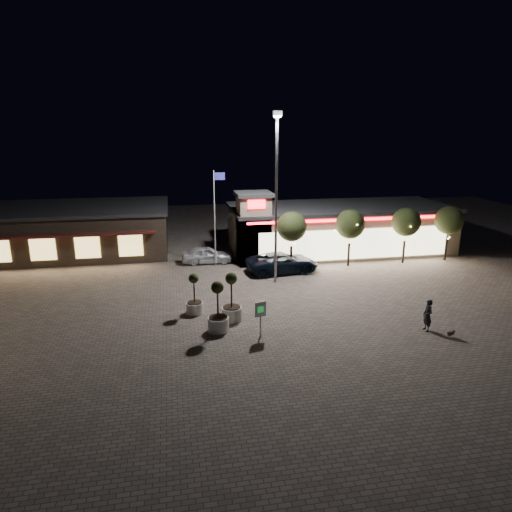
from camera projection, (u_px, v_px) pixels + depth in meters
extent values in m
plane|color=#73675D|center=(273.00, 328.00, 26.55)|extent=(90.00, 90.00, 0.00)
cube|color=gray|center=(339.00, 230.00, 42.92)|extent=(20.00, 8.00, 4.00)
cube|color=#262628|center=(340.00, 207.00, 42.34)|extent=(20.40, 8.40, 0.30)
cube|color=#FAEABC|center=(356.00, 244.00, 39.20)|extent=(17.00, 0.12, 2.60)
cube|color=#FB141D|center=(357.00, 220.00, 38.59)|extent=(19.00, 0.10, 0.18)
cube|color=gray|center=(254.00, 230.00, 38.58)|extent=(2.60, 2.60, 5.80)
cube|color=#262628|center=(254.00, 194.00, 37.75)|extent=(3.00, 3.00, 0.30)
cube|color=#FB141D|center=(257.00, 204.00, 36.65)|extent=(1.40, 0.10, 0.70)
cube|color=#382D23|center=(79.00, 231.00, 42.44)|extent=(16.00, 10.00, 4.00)
cube|color=#262628|center=(77.00, 208.00, 41.85)|extent=(16.40, 10.40, 0.30)
cube|color=#591E19|center=(66.00, 235.00, 37.11)|extent=(14.40, 0.80, 0.15)
cube|color=#FFD372|center=(43.00, 250.00, 37.41)|extent=(2.00, 0.12, 1.80)
cube|color=#FFD372|center=(88.00, 248.00, 38.03)|extent=(2.00, 0.12, 1.80)
cube|color=#FFD372|center=(131.00, 246.00, 38.66)|extent=(2.00, 0.12, 1.80)
cylinder|color=gray|center=(276.00, 203.00, 32.85)|extent=(0.20, 0.20, 12.00)
cube|color=gray|center=(277.00, 113.00, 31.16)|extent=(0.60, 0.40, 0.35)
cube|color=white|center=(277.00, 116.00, 31.22)|extent=(0.45, 0.30, 0.08)
cylinder|color=white|center=(215.00, 219.00, 37.41)|extent=(0.10, 0.10, 8.00)
cube|color=#2C2998|center=(219.00, 176.00, 36.54)|extent=(0.90, 0.04, 0.60)
cylinder|color=#332319|center=(291.00, 258.00, 37.41)|extent=(0.20, 0.20, 1.92)
sphere|color=#2D3819|center=(292.00, 227.00, 36.70)|extent=(2.42, 2.42, 2.42)
cylinder|color=#332319|center=(349.00, 255.00, 38.30)|extent=(0.20, 0.20, 1.92)
sphere|color=#2D3819|center=(350.00, 224.00, 37.59)|extent=(2.42, 2.42, 2.42)
cylinder|color=#332319|center=(403.00, 252.00, 39.19)|extent=(0.20, 0.20, 1.92)
sphere|color=#2D3819|center=(406.00, 222.00, 38.48)|extent=(2.42, 2.42, 2.42)
cylinder|color=#332319|center=(446.00, 250.00, 39.90)|extent=(0.20, 0.20, 1.92)
sphere|color=#2D3819|center=(449.00, 220.00, 39.19)|extent=(2.42, 2.42, 2.42)
imported|color=black|center=(283.00, 262.00, 36.64)|extent=(6.02, 3.20, 1.61)
imported|color=silver|center=(207.00, 255.00, 39.13)|extent=(4.29, 1.78, 1.45)
imported|color=black|center=(428.00, 315.00, 25.98)|extent=(0.48, 0.70, 1.87)
cube|color=#59514C|center=(451.00, 333.00, 25.30)|extent=(0.42, 0.27, 0.21)
sphere|color=#59514C|center=(454.00, 331.00, 25.39)|extent=(0.19, 0.19, 0.19)
cylinder|color=silver|center=(195.00, 308.00, 28.57)|extent=(1.07, 1.07, 0.71)
cylinder|color=black|center=(195.00, 302.00, 28.47)|extent=(0.93, 0.93, 0.05)
cylinder|color=#332319|center=(194.00, 290.00, 28.24)|extent=(0.09, 0.09, 1.60)
sphere|color=#2D3819|center=(194.00, 278.00, 28.04)|extent=(0.62, 0.62, 0.62)
cylinder|color=silver|center=(218.00, 324.00, 26.10)|extent=(1.22, 1.22, 0.81)
cylinder|color=black|center=(218.00, 317.00, 25.99)|extent=(1.06, 1.06, 0.06)
cylinder|color=#332319|center=(218.00, 302.00, 25.73)|extent=(0.10, 0.10, 1.83)
sphere|color=#2D3819|center=(217.00, 287.00, 25.50)|extent=(0.71, 0.71, 0.71)
cylinder|color=silver|center=(232.00, 314.00, 27.55)|extent=(1.23, 1.23, 0.82)
cylinder|color=black|center=(232.00, 307.00, 27.44)|extent=(1.07, 1.07, 0.06)
cylinder|color=#332319|center=(231.00, 292.00, 27.18)|extent=(0.10, 0.10, 1.84)
sphere|color=#2D3819|center=(231.00, 278.00, 26.94)|extent=(0.72, 0.72, 0.72)
cylinder|color=gray|center=(260.00, 326.00, 25.41)|extent=(0.08, 0.08, 1.23)
cube|color=white|center=(260.00, 309.00, 25.15)|extent=(0.66, 0.22, 0.87)
cube|color=green|center=(261.00, 310.00, 25.11)|extent=(0.35, 0.10, 0.36)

